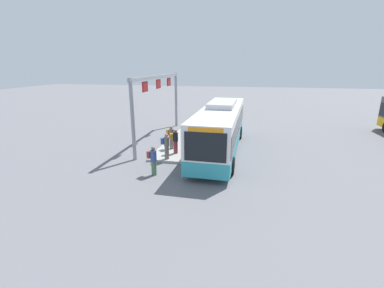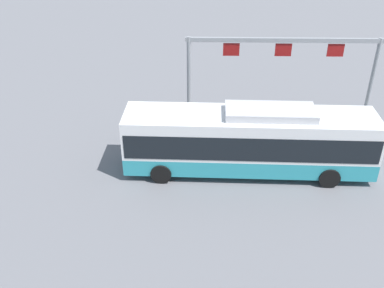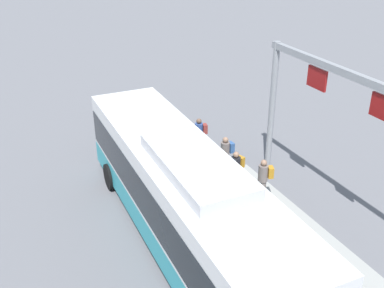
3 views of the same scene
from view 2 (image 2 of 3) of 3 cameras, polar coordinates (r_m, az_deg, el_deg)
The scene contains 9 objects.
ground_plane at distance 22.23m, azimuth 7.08°, elevation -3.39°, with size 120.00×120.00×0.00m, color slate.
platform_curb at distance 24.90m, azimuth 10.48°, elevation 0.54°, with size 10.00×2.80×0.16m, color #9E9E99.
bus_main at distance 21.28m, azimuth 7.41°, elevation 0.66°, with size 12.01×2.90×3.46m.
person_boarding at distance 24.52m, azimuth -5.62°, elevation 2.61°, with size 0.40×0.57×1.67m.
person_waiting_near at distance 24.03m, azimuth 2.68°, elevation 2.54°, with size 0.45×0.59×1.67m.
person_waiting_mid at distance 24.25m, azimuth -0.18°, elevation 2.85°, with size 0.36×0.54×1.67m.
person_waiting_far at distance 24.56m, azimuth 4.87°, elevation 3.12°, with size 0.47×0.60×1.67m.
platform_sign_gantry at distance 25.44m, azimuth 11.59°, elevation 10.43°, with size 10.81×0.24×5.20m.
trash_bin at distance 25.44m, azimuth 20.62°, elevation 1.02°, with size 0.52×0.52×0.90m, color #2D5133.
Camera 2 is at (2.33, 18.33, 12.36)m, focal length 41.13 mm.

